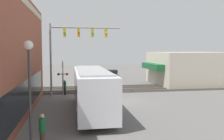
% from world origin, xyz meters
% --- Properties ---
extents(ground_plane, '(120.00, 120.00, 0.00)m').
position_xyz_m(ground_plane, '(0.00, 0.00, 0.00)').
color(ground_plane, '#605E5B').
extents(shop_building, '(9.57, 11.08, 4.58)m').
position_xyz_m(shop_building, '(10.61, -12.39, 2.29)').
color(shop_building, beige).
rests_on(shop_building, ground).
extents(city_bus, '(11.05, 2.59, 3.40)m').
position_xyz_m(city_bus, '(-3.69, 2.80, 1.87)').
color(city_bus, silver).
rests_on(city_bus, ground).
extents(traffic_signal_gantry, '(0.42, 7.48, 7.68)m').
position_xyz_m(traffic_signal_gantry, '(4.06, 4.19, 5.77)').
color(traffic_signal_gantry, gray).
rests_on(traffic_signal_gantry, ground).
extents(crossing_signal, '(1.41, 1.18, 3.81)m').
position_xyz_m(crossing_signal, '(4.28, 5.28, 2.30)').
color(crossing_signal, gray).
rests_on(crossing_signal, ground).
extents(streetlamp, '(0.44, 0.44, 5.34)m').
position_xyz_m(streetlamp, '(-10.77, 6.35, 3.18)').
color(streetlamp, '#38383A').
rests_on(streetlamp, ground).
extents(rail_track_near, '(2.60, 60.00, 0.15)m').
position_xyz_m(rail_track_near, '(6.00, 0.00, 0.03)').
color(rail_track_near, '#332D28').
rests_on(rail_track_near, ground).
extents(rail_track_far, '(2.60, 60.00, 0.15)m').
position_xyz_m(rail_track_far, '(9.20, 0.00, 0.03)').
color(rail_track_far, '#332D28').
rests_on(rail_track_far, ground).
extents(parked_car_white, '(4.29, 1.82, 1.53)m').
position_xyz_m(parked_car_white, '(11.63, 2.80, 0.70)').
color(parked_car_white, silver).
rests_on(parked_car_white, ground).
extents(parked_car_grey, '(4.62, 1.82, 1.50)m').
position_xyz_m(parked_car_grey, '(19.81, -2.60, 0.69)').
color(parked_car_grey, slate).
rests_on(parked_car_grey, ground).
extents(pedestrian_at_crossing, '(0.34, 0.34, 1.67)m').
position_xyz_m(pedestrian_at_crossing, '(4.45, 5.10, 0.85)').
color(pedestrian_at_crossing, black).
rests_on(pedestrian_at_crossing, ground).
extents(pedestrian_by_lamp, '(0.34, 0.34, 1.74)m').
position_xyz_m(pedestrian_by_lamp, '(-10.46, 5.84, 0.89)').
color(pedestrian_by_lamp, '#473828').
rests_on(pedestrian_by_lamp, ground).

